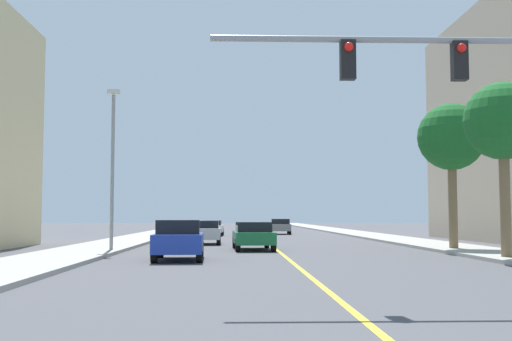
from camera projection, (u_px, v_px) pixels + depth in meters
ground at (263, 238)px, 46.59m from camera, size 192.00×192.00×0.00m
sidewalk_left at (141, 238)px, 46.28m from camera, size 3.51×168.00×0.15m
sidewalk_right at (383, 237)px, 46.90m from camera, size 3.51×168.00×0.15m
lane_marking_center at (263, 238)px, 46.59m from camera, size 0.16×144.00×0.01m
street_lamp at (113, 160)px, 29.07m from camera, size 0.56×0.28×7.42m
palm_mid at (503, 123)px, 24.07m from camera, size 2.99×2.99×6.67m
palm_far at (451, 138)px, 30.34m from camera, size 3.24×3.24×6.98m
car_white at (212, 227)px, 52.82m from camera, size 1.85×4.56×1.29m
car_green at (253, 235)px, 31.11m from camera, size 2.07×4.59×1.39m
car_silver at (204, 232)px, 37.29m from camera, size 1.98×3.90×1.39m
car_gray at (280, 226)px, 57.09m from camera, size 1.98×4.02×1.39m
car_blue at (179, 240)px, 23.91m from camera, size 1.94×3.93×1.54m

